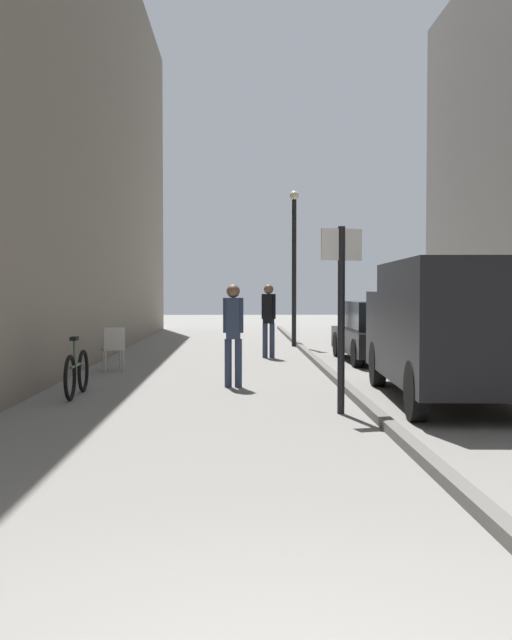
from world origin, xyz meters
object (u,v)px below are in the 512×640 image
object	(u,v)px
lamp_post	(294,258)
bicycle_leaning	(77,373)
pedestrian_main_foreground	(233,328)
cafe_chair_near_window	(114,346)
delivery_van	(455,326)
street_sign_post	(341,303)
parked_car	(381,332)
pedestrian_mid_block	(269,316)

from	to	relation	value
lamp_post	bicycle_leaning	world-z (taller)	lamp_post
lamp_post	pedestrian_main_foreground	bearing A→B (deg)	-100.13
lamp_post	cafe_chair_near_window	world-z (taller)	lamp_post
bicycle_leaning	cafe_chair_near_window	bearing A→B (deg)	90.22
delivery_van	street_sign_post	world-z (taller)	street_sign_post
delivery_van	parked_car	bearing A→B (deg)	91.57
delivery_van	parked_car	world-z (taller)	delivery_van
parked_car	street_sign_post	size ratio (longest dim) A/B	1.63
street_sign_post	lamp_post	distance (m)	13.21
delivery_van	street_sign_post	xyz separation A→B (m)	(-1.91, -1.15, 0.38)
pedestrian_mid_block	cafe_chair_near_window	xyz separation A→B (m)	(-3.42, -3.19, -0.53)
bicycle_leaning	street_sign_post	bearing A→B (deg)	-25.06
lamp_post	pedestrian_mid_block	bearing A→B (deg)	-102.81
cafe_chair_near_window	delivery_van	bearing A→B (deg)	-56.63
bicycle_leaning	cafe_chair_near_window	world-z (taller)	bicycle_leaning
pedestrian_mid_block	cafe_chair_near_window	world-z (taller)	pedestrian_mid_block
pedestrian_mid_block	lamp_post	xyz separation A→B (m)	(0.95, 4.17, 1.64)
delivery_van	parked_car	size ratio (longest dim) A/B	1.29
bicycle_leaning	cafe_chair_near_window	size ratio (longest dim) A/B	1.88
parked_car	bicycle_leaning	bearing A→B (deg)	-135.89
pedestrian_main_foreground	cafe_chair_near_window	distance (m)	3.81
pedestrian_main_foreground	delivery_van	bearing A→B (deg)	156.42
pedestrian_mid_block	delivery_van	xyz separation A→B (m)	(2.56, -7.83, 0.09)
parked_car	lamp_post	distance (m)	5.81
parked_car	lamp_post	bearing A→B (deg)	107.29
delivery_van	street_sign_post	distance (m)	2.26
street_sign_post	bicycle_leaning	size ratio (longest dim) A/B	1.47
cafe_chair_near_window	lamp_post	bearing A→B (deg)	40.55
street_sign_post	cafe_chair_near_window	bearing A→B (deg)	-70.69
pedestrian_main_foreground	delivery_van	distance (m)	3.90
street_sign_post	lamp_post	world-z (taller)	lamp_post
street_sign_post	lamp_post	size ratio (longest dim) A/B	0.55
pedestrian_mid_block	lamp_post	size ratio (longest dim) A/B	0.39
pedestrian_mid_block	parked_car	bearing A→B (deg)	179.85
delivery_van	lamp_post	distance (m)	12.21
street_sign_post	lamp_post	bearing A→B (deg)	-107.03
pedestrian_main_foreground	lamp_post	bearing A→B (deg)	-95.09
lamp_post	cafe_chair_near_window	size ratio (longest dim) A/B	5.06
cafe_chair_near_window	street_sign_post	bearing A→B (deg)	-73.71
parked_car	street_sign_post	bearing A→B (deg)	-105.36
street_sign_post	bicycle_leaning	bearing A→B (deg)	-40.57
bicycle_leaning	pedestrian_main_foreground	bearing A→B (deg)	24.27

